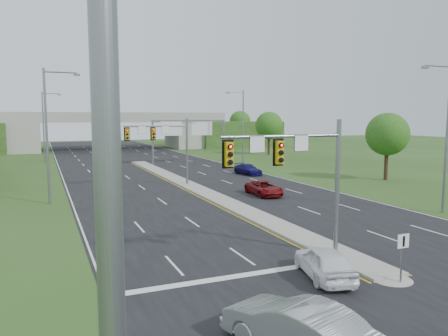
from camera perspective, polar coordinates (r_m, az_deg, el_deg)
name	(u,v)px	position (r m, az deg, el deg)	size (l,w,h in m)	color
ground	(335,254)	(23.95, 14.32, -10.81)	(240.00, 240.00, 0.00)	#284318
road	(163,174)	(55.40, -8.01, -0.76)	(24.00, 160.00, 0.02)	black
median	(193,187)	(44.00, -4.01, -2.51)	(2.00, 54.00, 0.16)	gray
median_nose	(392,278)	(21.05, 21.07, -13.24)	(2.00, 2.00, 0.16)	gray
lane_markings	(171,180)	(49.42, -6.88, -1.62)	(23.72, 160.00, 0.01)	gold
signal_mast_near	(301,166)	(21.64, 10.01, 0.25)	(6.62, 0.60, 7.00)	slate
signal_mast_far	(166,141)	(44.69, -7.61, 3.56)	(6.62, 0.60, 7.00)	slate
keep_right_sign	(402,250)	(20.27, 22.28, -9.86)	(0.60, 0.13, 2.20)	slate
sign_gantry	(188,129)	(66.38, -4.68, 5.04)	(11.58, 0.44, 6.67)	slate
overpass	(110,133)	(99.19, -14.72, 4.40)	(80.00, 14.00, 8.10)	gray
lightpole_l_near	(138,253)	(3.36, -11.16, -10.85)	(2.85, 0.25, 11.00)	slate
lightpole_l_mid	(49,130)	(38.17, -21.88, 4.68)	(2.85, 0.25, 11.00)	slate
lightpole_l_far	(45,124)	(73.16, -22.37, 5.39)	(2.85, 0.25, 11.00)	slate
lightpole_r_near	(445,131)	(35.75, 26.94, 4.34)	(2.85, 0.25, 11.00)	slate
lightpole_r_far	(242,124)	(64.21, 2.34, 5.77)	(2.85, 0.25, 11.00)	slate
tree_r_near	(387,134)	(52.44, 20.56, 4.14)	(4.80, 4.80, 7.60)	#382316
tree_r_mid	(269,126)	(83.35, 5.90, 5.53)	(5.20, 5.20, 8.12)	#382316
tree_back_c	(193,123)	(118.40, -4.09, 5.88)	(5.60, 5.60, 8.32)	#382316
tree_back_d	(240,122)	(123.59, 2.10, 6.08)	(6.00, 6.00, 8.85)	#382316
car_white	(324,262)	(20.23, 12.96, -11.89)	(1.67, 4.16, 1.42)	white
car_silver	(298,329)	(13.98, 9.62, -19.99)	(1.77, 5.06, 1.67)	#A4A7AB
car_far_a	(264,188)	(39.94, 5.26, -2.64)	(2.15, 4.67, 1.30)	maroon
car_far_b	(248,169)	(54.15, 3.15, -0.17)	(1.80, 4.43, 1.29)	#100C4C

